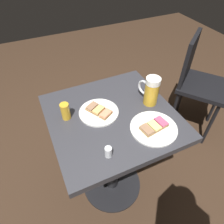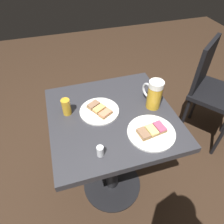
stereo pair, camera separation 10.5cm
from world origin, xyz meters
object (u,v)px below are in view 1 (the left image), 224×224
object	(u,v)px
plate_near	(99,112)
beer_glass_small	(65,111)
plate_far	(154,128)
salt_shaker	(108,152)
cafe_chair	(197,80)
beer_mug	(150,90)

from	to	relation	value
plate_near	beer_glass_small	distance (m)	0.17
plate_near	plate_far	world-z (taller)	same
plate_near	plate_far	size ratio (longest dim) A/B	0.91
plate_far	salt_shaker	size ratio (longest dim) A/B	4.36
salt_shaker	cafe_chair	size ratio (longest dim) A/B	0.06
plate_far	cafe_chair	world-z (taller)	cafe_chair
plate_far	beer_glass_small	world-z (taller)	beer_glass_small
plate_far	beer_glass_small	bearing A→B (deg)	55.37
plate_far	beer_glass_small	xyz separation A→B (m)	(0.25, 0.37, 0.04)
beer_glass_small	beer_mug	bearing A→B (deg)	-98.69
salt_shaker	plate_far	bearing A→B (deg)	-79.55
beer_mug	salt_shaker	world-z (taller)	beer_mug
plate_near	beer_mug	size ratio (longest dim) A/B	1.29
plate_near	cafe_chair	xyz separation A→B (m)	(0.25, -0.98, -0.25)
plate_far	salt_shaker	world-z (taller)	salt_shaker
beer_glass_small	cafe_chair	bearing A→B (deg)	-79.24
beer_mug	salt_shaker	bearing A→B (deg)	123.50
plate_far	beer_mug	bearing A→B (deg)	-25.34
plate_near	beer_glass_small	xyz separation A→B (m)	(0.04, 0.16, 0.04)
beer_mug	beer_glass_small	xyz separation A→B (m)	(0.07, 0.45, -0.04)
beer_glass_small	salt_shaker	bearing A→B (deg)	-161.31
plate_far	salt_shaker	distance (m)	0.27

